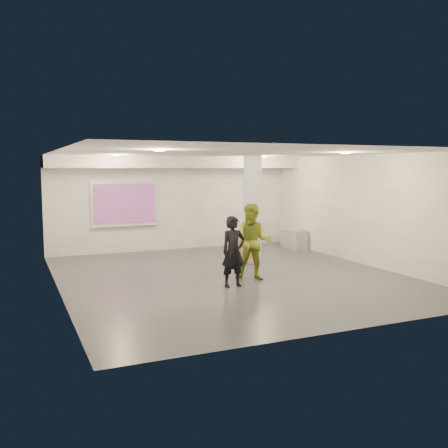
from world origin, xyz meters
name	(u,v)px	position (x,y,z in m)	size (l,w,h in m)	color
floor	(231,276)	(0.00, 0.00, 0.00)	(8.00, 9.00, 0.01)	#34363C
ceiling	(231,153)	(0.00, 0.00, 3.00)	(8.00, 9.00, 0.01)	silver
wall_back	(173,203)	(0.00, 4.50, 1.50)	(8.00, 0.01, 3.00)	silver
wall_front	(347,240)	(0.00, -4.50, 1.50)	(8.00, 0.01, 3.00)	silver
wall_left	(57,223)	(-4.00, 0.00, 1.50)	(0.01, 9.00, 3.00)	silver
wall_right	(364,210)	(4.00, 0.00, 1.50)	(0.01, 9.00, 3.00)	silver
soffit_band	(178,162)	(0.00, 3.95, 2.82)	(8.00, 1.10, 0.36)	silver
downlight_nw	(117,155)	(-2.20, 2.50, 2.98)	(0.22, 0.22, 0.02)	#FFF086
downlight_ne	(263,157)	(2.20, 2.50, 2.98)	(0.22, 0.22, 0.02)	#FFF086
downlight_sw	(159,150)	(-2.20, -1.50, 2.98)	(0.22, 0.22, 0.02)	#FFF086
downlight_se	(345,153)	(2.20, -1.50, 2.98)	(0.22, 0.22, 0.02)	#FFF086
column	(252,208)	(1.50, 1.80, 1.50)	(0.52, 0.52, 3.00)	silver
projection_screen	(125,204)	(-1.60, 4.45, 1.53)	(2.10, 0.13, 1.42)	silver
credenza	(294,239)	(3.72, 3.11, 0.31)	(0.44, 1.06, 0.62)	#95989A
papers_stack	(293,229)	(3.73, 3.19, 0.63)	(0.24, 0.31, 0.02)	silver
postit_pad	(298,230)	(3.70, 2.88, 0.63)	(0.20, 0.27, 0.03)	yellow
cardboard_back	(242,250)	(1.11, 1.69, 0.33)	(0.61, 0.06, 0.66)	#866243
cardboard_front	(247,255)	(1.08, 1.29, 0.26)	(0.48, 0.05, 0.53)	#866243
woman	(233,252)	(-0.37, -0.98, 0.79)	(0.58, 0.38, 1.58)	black
man	(253,242)	(0.34, -0.53, 0.90)	(0.88, 0.69, 1.81)	olive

